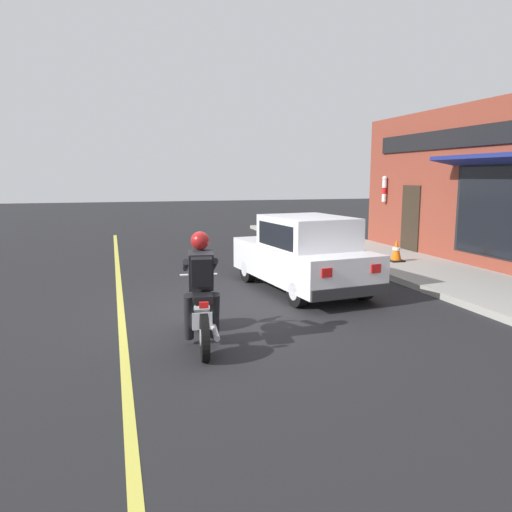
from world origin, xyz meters
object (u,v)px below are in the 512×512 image
motorcycle_with_rider (201,297)px  car_hatchback (303,255)px  fire_hydrant (320,232)px  traffic_cone (396,250)px

motorcycle_with_rider → car_hatchback: bearing=46.3°
motorcycle_with_rider → fire_hydrant: size_ratio=2.29×
car_hatchback → traffic_cone: car_hatchback is taller
car_hatchback → fire_hydrant: (2.68, 5.32, -0.19)m
car_hatchback → traffic_cone: 3.94m
motorcycle_with_rider → traffic_cone: (6.02, 4.67, -0.25)m
traffic_cone → fire_hydrant: fire_hydrant is taller
car_hatchback → fire_hydrant: 5.97m
motorcycle_with_rider → traffic_cone: bearing=37.8°
motorcycle_with_rider → fire_hydrant: (5.30, 8.05, -0.11)m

